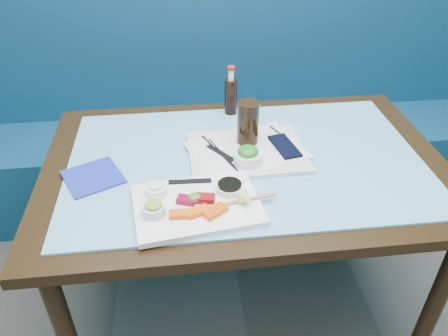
{
  "coord_description": "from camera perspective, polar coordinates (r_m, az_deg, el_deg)",
  "views": [
    {
      "loc": [
        -0.22,
        0.21,
        1.62
      ],
      "look_at": [
        -0.09,
        1.35,
        0.8
      ],
      "focal_mm": 35.0,
      "sensor_mm": 36.0,
      "label": 1
    }
  ],
  "objects": [
    {
      "name": "seaweed_garnish",
      "position": [
        1.31,
        -3.84,
        -3.87
      ],
      "size": [
        0.06,
        0.05,
        0.02
      ],
      "primitive_type": "ellipsoid",
      "rotation": [
        0.0,
        0.0,
        -0.41
      ],
      "color": "#3B7E1D",
      "rests_on": "sashimi_plate"
    },
    {
      "name": "salmon_right",
      "position": [
        1.26,
        -1.14,
        -5.67
      ],
      "size": [
        0.08,
        0.07,
        0.02
      ],
      "primitive_type": "cube",
      "rotation": [
        0.0,
        0.0,
        0.59
      ],
      "color": "#F44E09",
      "rests_on": "sashimi_plate"
    },
    {
      "name": "tuna_right",
      "position": [
        1.3,
        -2.5,
        -4.0
      ],
      "size": [
        0.07,
        0.05,
        0.02
      ],
      "primitive_type": "cube",
      "rotation": [
        0.0,
        0.0,
        -0.21
      ],
      "color": "maroon",
      "rests_on": "sashimi_plate"
    },
    {
      "name": "blue_napkin",
      "position": [
        1.49,
        -16.72,
        -1.12
      ],
      "size": [
        0.23,
        0.23,
        0.01
      ],
      "primitive_type": "cube",
      "rotation": [
        0.0,
        0.0,
        0.44
      ],
      "color": "#1C299B",
      "rests_on": "glass_top"
    },
    {
      "name": "paper_placemat",
      "position": [
        1.54,
        3.02,
        2.37
      ],
      "size": [
        0.45,
        0.37,
        0.0
      ],
      "primitive_type": "cube",
      "rotation": [
        0.0,
        0.0,
        0.3
      ],
      "color": "silver",
      "rests_on": "serving_tray"
    },
    {
      "name": "cola_bottle_cap",
      "position": [
        1.73,
        0.93,
        12.91
      ],
      "size": [
        0.03,
        0.03,
        0.01
      ],
      "primitive_type": "cylinder",
      "rotation": [
        0.0,
        0.0,
        0.08
      ],
      "color": "red",
      "rests_on": "cola_bottle_neck"
    },
    {
      "name": "seaweed_bowl",
      "position": [
        1.47,
        3.12,
        1.36
      ],
      "size": [
        0.12,
        0.12,
        0.04
      ],
      "primitive_type": "cylinder",
      "rotation": [
        0.0,
        0.0,
        0.25
      ],
      "color": "white",
      "rests_on": "serving_tray"
    },
    {
      "name": "ramekin_ginger",
      "position": [
        1.34,
        -8.87,
        -2.93
      ],
      "size": [
        0.08,
        0.08,
        0.03
      ],
      "primitive_type": "cylinder",
      "rotation": [
        0.0,
        0.0,
        0.28
      ],
      "color": "white",
      "rests_on": "sashimi_plate"
    },
    {
      "name": "seaweed_salad",
      "position": [
        1.45,
        3.15,
        2.19
      ],
      "size": [
        0.08,
        0.08,
        0.04
      ],
      "primitive_type": "ellipsoid",
      "rotation": [
        0.0,
        0.0,
        -0.09
      ],
      "color": "#1F751B",
      "rests_on": "seaweed_bowl"
    },
    {
      "name": "wooden_chopstick_a",
      "position": [
        1.3,
        1.32,
        -4.45
      ],
      "size": [
        0.26,
        0.05,
        0.01
      ],
      "primitive_type": "cylinder",
      "rotation": [
        1.57,
        0.0,
        -1.42
      ],
      "color": "#A9754F",
      "rests_on": "sashimi_plate"
    },
    {
      "name": "tuna_left",
      "position": [
        1.3,
        -4.92,
        -4.19
      ],
      "size": [
        0.06,
        0.05,
        0.02
      ],
      "primitive_type": "cube",
      "rotation": [
        0.0,
        0.0,
        -0.35
      ],
      "color": "maroon",
      "rests_on": "sashimi_plate"
    },
    {
      "name": "salmon_left",
      "position": [
        1.26,
        -5.7,
        -6.02
      ],
      "size": [
        0.07,
        0.03,
        0.02
      ],
      "primitive_type": "cube",
      "rotation": [
        0.0,
        0.0,
        -0.04
      ],
      "color": "#FE530A",
      "rests_on": "sashimi_plate"
    },
    {
      "name": "dining_table",
      "position": [
        1.58,
        2.74,
        -1.59
      ],
      "size": [
        1.4,
        0.9,
        0.75
      ],
      "color": "black",
      "rests_on": "ground"
    },
    {
      "name": "soy_dish",
      "position": [
        1.35,
        0.74,
        -2.56
      ],
      "size": [
        0.11,
        0.11,
        0.02
      ],
      "primitive_type": "cylinder",
      "rotation": [
        0.0,
        0.0,
        0.21
      ],
      "color": "silver",
      "rests_on": "sashimi_plate"
    },
    {
      "name": "chopstick_sleeve",
      "position": [
        1.39,
        -4.48,
        -1.75
      ],
      "size": [
        0.14,
        0.03,
        0.0
      ],
      "primitive_type": "cube",
      "rotation": [
        0.0,
        0.0,
        -0.04
      ],
      "color": "black",
      "rests_on": "sashimi_plate"
    },
    {
      "name": "soy_fill",
      "position": [
        1.34,
        0.75,
        -2.15
      ],
      "size": [
        0.1,
        0.1,
        0.01
      ],
      "primitive_type": "cylinder",
      "rotation": [
        0.0,
        0.0,
        0.4
      ],
      "color": "black",
      "rests_on": "soy_dish"
    },
    {
      "name": "lemon_wedge",
      "position": [
        1.28,
        2.98,
        -4.12
      ],
      "size": [
        0.06,
        0.06,
        0.05
      ],
      "primitive_type": "cone",
      "rotation": [
        1.57,
        0.0,
        0.59
      ],
      "color": "#FFE778",
      "rests_on": "sashimi_plate"
    },
    {
      "name": "cola_bottle_body",
      "position": [
        1.78,
        0.89,
        9.29
      ],
      "size": [
        0.06,
        0.06,
        0.14
      ],
      "primitive_type": "cylinder",
      "rotation": [
        0.0,
        0.0,
        -0.22
      ],
      "color": "black",
      "rests_on": "glass_top"
    },
    {
      "name": "black_chopstick_b",
      "position": [
        1.52,
        -0.31,
        2.0
      ],
      "size": [
        0.08,
        0.19,
        0.01
      ],
      "primitive_type": "cylinder",
      "rotation": [
        1.57,
        0.0,
        0.36
      ],
      "color": "black",
      "rests_on": "serving_tray"
    },
    {
      "name": "black_chopstick_a",
      "position": [
        1.52,
        -0.61,
        2.01
      ],
      "size": [
        0.11,
        0.24,
        0.01
      ],
      "primitive_type": "cylinder",
      "rotation": [
        1.57,
        0.0,
        0.4
      ],
      "color": "black",
      "rests_on": "serving_tray"
    },
    {
      "name": "cola_bottle_neck",
      "position": [
        1.74,
        0.92,
        12.05
      ],
      "size": [
        0.03,
        0.03,
        0.04
      ],
      "primitive_type": "cylinder",
      "rotation": [
        0.0,
        0.0,
        -0.32
      ],
      "color": "white",
      "rests_on": "cola_bottle_body"
    },
    {
      "name": "booth_bench",
      "position": [
        2.43,
        -0.53,
        4.77
      ],
      "size": [
        3.0,
        0.56,
        1.17
      ],
      "color": "navy",
      "rests_on": "ground"
    },
    {
      "name": "sashimi_plate",
      "position": [
        1.31,
        -3.56,
        -4.86
      ],
      "size": [
        0.4,
        0.31,
        0.02
      ],
      "primitive_type": "cube",
      "rotation": [
        0.0,
        0.0,
        0.13
      ],
      "color": "white",
      "rests_on": "glass_top"
    },
    {
      "name": "glass_top",
      "position": [
        1.52,
        2.83,
        1.02
      ],
      "size": [
        1.22,
        0.76,
        0.01
      ],
      "primitive_type": "cube",
      "color": "#68AED1",
      "rests_on": "dining_table"
    },
    {
      "name": "ginger_fill",
      "position": [
        1.33,
        -8.94,
        -2.32
      ],
      "size": [
        0.05,
        0.05,
        0.01
      ],
      "primitive_type": "cylinder",
      "rotation": [
        0.0,
        0.0,
        -0.17
      ],
      "color": "white",
      "rests_on": "ramekin_ginger"
    },
    {
      "name": "tray_sleeve",
      "position": [
        1.52,
        -0.46,
        1.97
      ],
      "size": [
        0.1,
        0.12,
        0.0
      ],
      "primitive_type": "cube",
      "rotation": [
        0.0,
        0.0,
        0.63
      ],
      "color": "black",
      "rests_on": "serving_tray"
    },
    {
      "name": "wasabi_fill",
      "position": [
        1.26,
        -9.22,
        -4.77
      ],
      "size": [
        0.06,
        0.06,
        0.01
      ],
      "primitive_type": "cylinder",
      "rotation": [
        0.0,
        0.0,
        -0.28
      ],
      "color": "#6FB039",
      "rests_on": "ramekin_wasabi"
    },
    {
      "name": "ramekin_wasabi",
      "position": [
        1.27,
        -9.14,
        -5.43
      ],
      "size": [
        0.09,
        0.09,
        0.03
      ],
      "primitive_type": "cylinder",
      "rotation": [
        0.0,
        0.0,
        -0.32
      ],
      "color": "silver",
      "rests_on": "sashimi_plate"
    },
    {
      "name": "cola_glass",
      "position": [
        1.55,
        3.15,
        5.91
      ],
      "size": [
        0.09,
        0.09,
        0.16
      ],
      "primitive_type": "cylinder",
      "rotation": [
        0.0,
        0.0,
        -0.22
      ],
      "color": "black",
      "rests_on": "serving_tray"
    },
    {
      "name": "fork",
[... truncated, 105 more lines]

